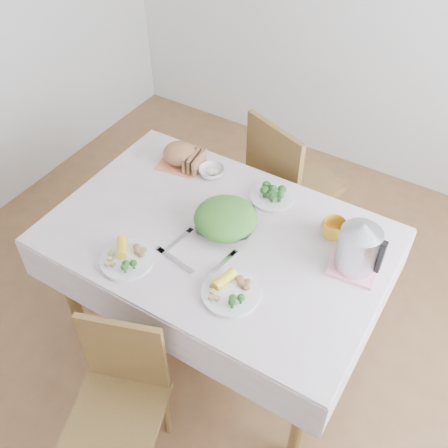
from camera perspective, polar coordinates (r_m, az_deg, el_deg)
The scene contains 19 objects.
floor at distance 2.94m, azimuth -0.55°, elevation -11.52°, with size 3.60×3.60×0.00m, color brown.
dining_table at distance 2.64m, azimuth -0.60°, elevation -6.99°, with size 1.40×0.90×0.75m, color brown.
tablecloth at distance 2.35m, azimuth -0.67°, elevation -1.22°, with size 1.50×1.00×0.01m, color beige.
chair_near at distance 2.24m, azimuth -11.85°, elevation -18.96°, with size 0.37×0.37×0.81m, color brown.
chair_far at distance 3.09m, azimuth 7.70°, elevation 4.33°, with size 0.42×0.42×0.94m, color brown.
salad_bowl at distance 2.35m, azimuth 0.19°, elevation 0.07°, with size 0.27×0.27×0.07m, color white.
dinner_plate_left at distance 2.27m, azimuth -10.52°, elevation -3.85°, with size 0.23×0.23×0.02m, color white.
dinner_plate_right at distance 2.12m, azimuth 0.73°, elevation -7.51°, with size 0.24×0.24×0.02m, color white.
broccoli_plate at distance 2.52m, azimuth 5.25°, elevation 2.96°, with size 0.22×0.22×0.02m, color beige.
napkin at distance 2.74m, azimuth -4.75°, elevation 6.73°, with size 0.21×0.21×0.00m, color #EA7A4F.
bread_loaf at distance 2.71m, azimuth -4.82°, elevation 7.67°, with size 0.18×0.17×0.11m, color #935F39.
fruit_bowl at distance 2.64m, azimuth -1.34°, elevation 5.73°, with size 0.13×0.13×0.04m, color white.
yellow_mug at distance 2.36m, azimuth 11.86°, elevation -0.56°, with size 0.12×0.12×0.09m, color gold.
glass_tumbler at distance 2.35m, azimuth 14.84°, elevation -0.82°, with size 0.06×0.06×0.12m, color white.
pink_tray at distance 2.28m, azimuth 13.93°, elevation -4.41°, with size 0.19×0.19×0.02m, color pink.
electric_kettle at distance 2.20m, azimuth 14.43°, elevation -2.48°, with size 0.17×0.17×0.24m, color #B2B5BA.
fork_left at distance 2.33m, azimuth -5.00°, elevation -1.75°, with size 0.02×0.18×0.00m, color silver.
fork_right at distance 2.23m, azimuth -0.22°, elevation -4.34°, with size 0.02×0.18×0.00m, color silver.
knife at distance 2.25m, azimuth -5.33°, elevation -3.96°, with size 0.02×0.21×0.00m, color silver.
Camera 1 is at (0.88, -1.38, 2.44)m, focal length 42.00 mm.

